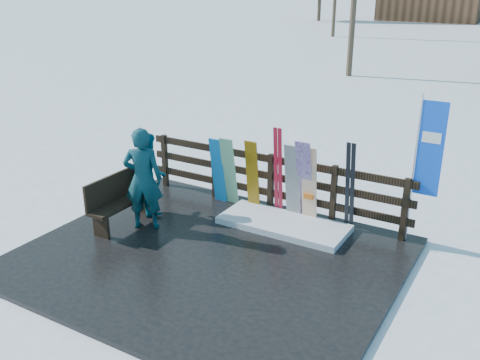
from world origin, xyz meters
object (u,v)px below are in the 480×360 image
Objects in this scene: snowboard_0 at (218,171)px; rental_flag at (426,154)px; snowboard_5 at (309,186)px; person_front at (143,179)px; snowboard_2 at (252,176)px; bench at (120,198)px; snowboard_4 at (293,183)px; person_back at (148,173)px; snowboard_1 at (229,172)px; snowboard_3 at (305,182)px.

rental_flag reaches higher than snowboard_0.
person_front is (-2.52, -1.65, 0.19)m from snowboard_5.
snowboard_0 is 0.95× the size of snowboard_2.
bench is 3.49m from snowboard_5.
snowboard_0 is 1.65m from snowboard_4.
person_front is at bearing 150.79° from person_back.
snowboard_0 is (1.02, 1.77, 0.17)m from bench.
snowboard_1 is (1.28, 1.77, 0.20)m from bench.
bench is 2.20m from snowboard_1.
snowboard_5 is at bearing 30.56° from bench.
rental_flag reaches higher than person_back.
snowboard_1 is at bearing -175.76° from rental_flag.
snowboard_5 is (1.98, -0.00, 0.07)m from snowboard_0.
person_front is 1.19× the size of person_back.
snowboard_4 is (1.38, 0.00, 0.04)m from snowboard_1.
person_front reaches higher than snowboard_0.
snowboard_3 is (1.89, 0.00, 0.13)m from snowboard_0.
person_back is at bearing -160.43° from snowboard_5.
snowboard_0 is at bearing 180.00° from snowboard_2.
bench is at bearing -125.89° from snowboard_1.
snowboard_0 is 1.90m from snowboard_3.
snowboard_3 is at bearing 0.00° from snowboard_2.
snowboard_0 is at bearing 180.00° from snowboard_5.
snowboard_4 is at bearing -173.18° from rental_flag.
snowboard_1 is at bearing 180.00° from snowboard_2.
person_back is (-0.93, -1.04, 0.11)m from snowboard_0.
snowboard_4 reaches higher than snowboard_2.
snowboard_4 is at bearing 33.59° from bench.
snowboard_1 is 0.90× the size of person_back.
snowboard_3 is 2.94m from person_front.
snowboard_1 is 0.95× the size of snowboard_5.
snowboard_5 is (1.19, 0.00, 0.03)m from snowboard_2.
snowboard_1 is at bearing -180.00° from snowboard_4.
bench is 2.54m from snowboard_2.
person_back reaches higher than snowboard_2.
rental_flag reaches higher than person_front.
snowboard_4 is at bearing 180.00° from snowboard_5.
rental_flag reaches higher than snowboard_2.
snowboard_3 is (1.63, 0.00, 0.10)m from snowboard_1.
snowboard_3 is 3.01m from person_back.
rental_flag is (3.64, 0.27, 0.89)m from snowboard_1.
snowboard_2 is at bearing -121.16° from person_back.
person_back is (-2.83, -1.04, -0.01)m from snowboard_3.
snowboard_0 is at bearing -136.63° from person_front.
bench is at bearing -157.49° from rental_flag.
snowboard_2 is at bearing -157.48° from person_front.
snowboard_4 is 2.43m from rental_flag.
bench is at bearing -14.83° from person_front.
snowboard_2 is at bearing -180.00° from snowboard_5.
person_back is at bearing -131.97° from snowboard_0.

